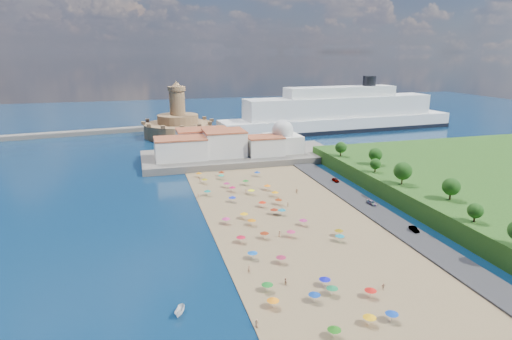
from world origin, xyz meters
name	(u,v)px	position (x,y,z in m)	size (l,w,h in m)	color
ground	(266,217)	(0.00, 0.00, 0.00)	(700.00, 700.00, 0.00)	#071938
terrace	(240,156)	(10.00, 73.00, 1.50)	(90.00, 36.00, 3.00)	#59544C
jetty	(185,145)	(-12.00, 108.00, 1.20)	(18.00, 70.00, 2.40)	#59544C
breakwater	(2,138)	(-110.00, 153.00, 1.30)	(200.00, 7.00, 2.60)	#59544C
waterfront_buildings	(212,144)	(-3.05, 73.64, 7.88)	(57.00, 29.00, 11.00)	silver
domed_building	(282,139)	(30.00, 71.00, 8.97)	(16.00, 16.00, 15.00)	silver
fortress	(178,125)	(-12.00, 138.00, 6.68)	(40.00, 40.00, 32.40)	#9C734E
cruise_ship	(339,115)	(88.56, 129.58, 10.07)	(156.74, 32.75, 34.01)	black
beach_parasols	(267,221)	(-1.97, -7.81, 2.15)	(31.17, 113.06, 2.20)	gray
beachgoers	(261,219)	(-2.71, -3.67, 1.11)	(35.81, 94.44, 1.89)	tan
parked_cars	(366,199)	(36.00, 3.11, 1.34)	(2.08, 52.71, 1.33)	gray
hillside_trees	(417,178)	(48.90, -4.96, 9.93)	(12.75, 109.90, 7.65)	#382314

